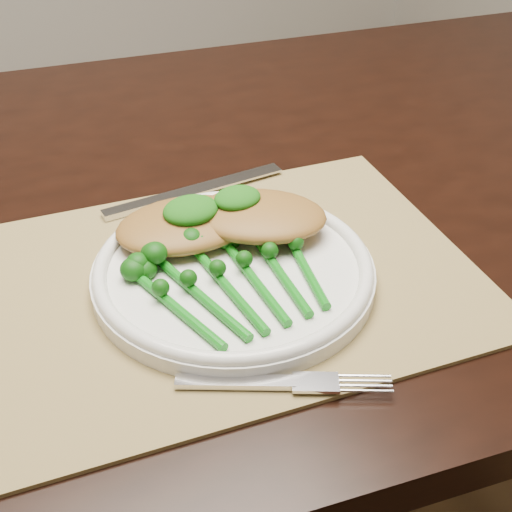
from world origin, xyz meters
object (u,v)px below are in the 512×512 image
placemat (225,280)px  chicken_fillet_left (186,224)px  dining_table (209,402)px  dinner_plate (233,270)px  broccolini_bundle (241,283)px

placemat → chicken_fillet_left: chicken_fillet_left is taller
dining_table → dinner_plate: (-0.04, -0.19, 0.39)m
placemat → dinner_plate: size_ratio=1.77×
chicken_fillet_left → broccolini_bundle: bearing=-76.6°
dinner_plate → chicken_fillet_left: size_ratio=1.91×
placemat → broccolini_bundle: (-0.00, -0.04, 0.02)m
dining_table → dinner_plate: dinner_plate is taller
chicken_fillet_left → dining_table: bearing=69.0°
chicken_fillet_left → dinner_plate: bearing=-67.9°
dining_table → chicken_fillet_left: bearing=-108.7°
dinner_plate → chicken_fillet_left: 0.07m
placemat → chicken_fillet_left: size_ratio=3.38×
dining_table → dinner_plate: 0.43m
dining_table → broccolini_bundle: bearing=-93.8°
placemat → dinner_plate: dinner_plate is taller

